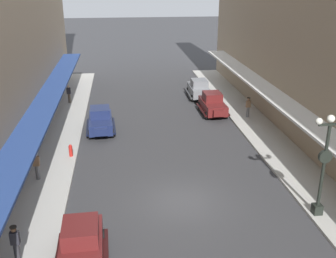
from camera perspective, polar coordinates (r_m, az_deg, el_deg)
The scene contains 13 objects.
ground_plane at distance 21.59m, azimuth 1.97°, elevation -10.17°, with size 200.00×200.00×0.00m, color #38383A.
sidewalk_left at distance 21.82m, azimuth -18.25°, elevation -10.75°, with size 3.00×60.00×0.15m, color #B7B5AD.
sidewalk_right at distance 23.78m, azimuth 20.33°, elevation -8.26°, with size 3.00×60.00×0.15m, color #B7B5AD.
parked_car_0 at distance 34.53m, azimuth 6.36°, elevation 3.63°, with size 2.19×4.28×1.84m.
parked_car_1 at distance 30.79m, azimuth -9.57°, elevation 1.29°, with size 2.29×4.31×1.84m.
parked_car_2 at distance 17.23m, azimuth -12.23°, elevation -15.95°, with size 2.25×4.30×1.84m.
parked_car_3 at distance 39.16m, azimuth 4.39°, elevation 5.79°, with size 2.17×4.27×1.84m.
lamp_post_with_clock at distance 20.28m, azimuth 21.32°, elevation -4.34°, with size 1.42×0.44×5.16m.
fire_hydrant at distance 26.80m, azimuth -13.66°, elevation -2.96°, with size 0.24×0.24×0.82m.
pedestrian_0 at distance 38.08m, azimuth -13.90°, elevation 4.86°, with size 0.36×0.24×1.64m.
pedestrian_1 at distance 24.22m, azimuth -18.15°, elevation -4.98°, with size 0.36×0.24×1.64m.
pedestrian_2 at distance 33.79m, azimuth 11.31°, elevation 3.08°, with size 0.36×0.28×1.67m.
pedestrian_3 at distance 17.99m, azimuth -20.83°, elevation -14.96°, with size 0.36×0.28×1.67m.
Camera 1 is at (-2.98, -18.24, 11.16)m, focal length 42.92 mm.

